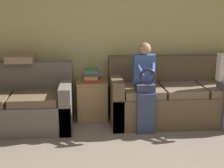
# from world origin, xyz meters

# --- Properties ---
(wall_back) EXTENTS (6.96, 0.06, 2.55)m
(wall_back) POSITION_xyz_m (0.00, 2.96, 1.27)
(wall_back) COLOR #DBCC7F
(wall_back) RESTS_ON ground_plane
(couch_main) EXTENTS (2.11, 0.90, 0.95)m
(couch_main) POSITION_xyz_m (0.86, 2.44, 0.34)
(couch_main) COLOR brown
(couch_main) RESTS_ON ground_plane
(couch_side) EXTENTS (1.70, 0.87, 0.91)m
(couch_side) POSITION_xyz_m (-1.61, 2.35, 0.32)
(couch_side) COLOR #70665B
(couch_side) RESTS_ON ground_plane
(child_left_seated) EXTENTS (0.30, 0.38, 1.23)m
(child_left_seated) POSITION_xyz_m (0.26, 2.07, 0.68)
(child_left_seated) COLOR #384260
(child_left_seated) RESTS_ON ground_plane
(side_shelf) EXTENTS (0.48, 0.54, 0.60)m
(side_shelf) POSITION_xyz_m (-0.46, 2.64, 0.31)
(side_shelf) COLOR #9E7A51
(side_shelf) RESTS_ON ground_plane
(book_stack) EXTENTS (0.24, 0.33, 0.18)m
(book_stack) POSITION_xyz_m (-0.47, 2.64, 0.69)
(book_stack) COLOR #BC3833
(book_stack) RESTS_ON side_shelf
(throw_pillow) EXTENTS (0.40, 0.40, 0.10)m
(throw_pillow) POSITION_xyz_m (-1.51, 2.64, 0.96)
(throw_pillow) COLOR #A38460
(throw_pillow) RESTS_ON couch_side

